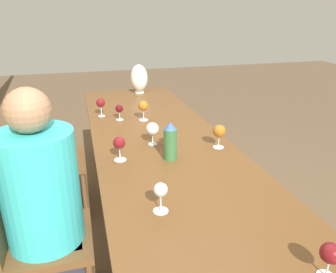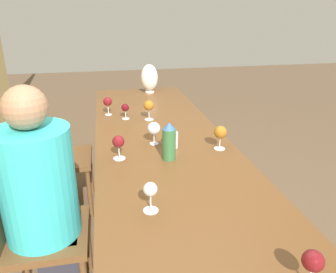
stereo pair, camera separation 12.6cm
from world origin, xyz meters
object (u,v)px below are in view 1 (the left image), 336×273
at_px(vase, 139,78).
at_px(chair_near, 31,232).
at_px(chair_far, 45,155).
at_px(water_tumbler, 171,140).
at_px(wine_glass_2, 161,191).
at_px(wine_glass_7, 152,129).
at_px(water_bottle, 170,141).
at_px(wine_glass_3, 219,131).
at_px(wine_glass_4, 101,103).
at_px(wine_glass_6, 143,106).
at_px(wine_glass_1, 119,109).
at_px(wine_glass_0, 119,144).
at_px(person_near, 46,203).
at_px(wine_glass_5, 331,254).

bearing_deg(vase, chair_near, 153.23).
height_order(chair_near, chair_far, same).
bearing_deg(water_tumbler, wine_glass_2, 160.64).
bearing_deg(wine_glass_7, water_bottle, -168.36).
bearing_deg(vase, wine_glass_7, 172.80).
distance_m(water_bottle, wine_glass_3, 0.35).
relative_size(wine_glass_2, wine_glass_4, 0.93).
height_order(wine_glass_2, chair_far, chair_far).
relative_size(water_tumbler, wine_glass_6, 0.63).
xyz_separation_m(vase, wine_glass_7, (-1.38, 0.17, -0.05)).
xyz_separation_m(wine_glass_1, wine_glass_7, (-0.55, -0.14, 0.02)).
relative_size(vase, wine_glass_0, 2.01).
xyz_separation_m(wine_glass_0, person_near, (-0.23, 0.40, -0.19)).
height_order(wine_glass_1, wine_glass_6, wine_glass_6).
xyz_separation_m(wine_glass_2, chair_near, (0.33, 0.59, -0.34)).
bearing_deg(water_bottle, wine_glass_0, 77.97).
bearing_deg(person_near, wine_glass_1, -27.46).
distance_m(wine_glass_0, wine_glass_6, 0.73).
height_order(wine_glass_4, wine_glass_7, same).
distance_m(wine_glass_0, wine_glass_2, 0.57).
xyz_separation_m(vase, wine_glass_6, (-0.89, 0.14, -0.04)).
xyz_separation_m(vase, person_near, (-1.79, 0.81, -0.23)).
bearing_deg(wine_glass_7, wine_glass_6, -4.54).
bearing_deg(wine_glass_2, chair_far, 24.71).
height_order(vase, wine_glass_1, vase).
bearing_deg(water_bottle, wine_glass_3, -76.41).
xyz_separation_m(wine_glass_2, person_near, (0.33, 0.50, -0.18)).
relative_size(wine_glass_6, wine_glass_7, 1.06).
height_order(vase, wine_glass_2, vase).
bearing_deg(vase, wine_glass_0, 165.34).
height_order(chair_far, person_near, person_near).
distance_m(water_bottle, wine_glass_7, 0.25).
bearing_deg(water_tumbler, person_near, 114.17).
distance_m(water_tumbler, wine_glass_4, 0.85).
distance_m(wine_glass_3, chair_far, 1.37).
xyz_separation_m(wine_glass_2, wine_glass_4, (1.42, 0.14, 0.01)).
relative_size(wine_glass_1, person_near, 0.10).
height_order(vase, person_near, person_near).
bearing_deg(chair_far, water_tumbler, -127.16).
height_order(water_tumbler, wine_glass_5, wine_glass_5).
height_order(wine_glass_3, wine_glass_6, wine_glass_6).
height_order(water_bottle, water_tumbler, water_bottle).
relative_size(vase, wine_glass_2, 2.09).
distance_m(water_tumbler, chair_near, 0.94).
bearing_deg(person_near, wine_glass_3, -76.48).
bearing_deg(wine_glass_4, vase, -32.58).
relative_size(wine_glass_2, wine_glass_3, 0.92).
bearing_deg(water_tumbler, water_bottle, 163.00).
height_order(wine_glass_3, person_near, person_near).
bearing_deg(chair_near, water_tumbler, -68.20).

